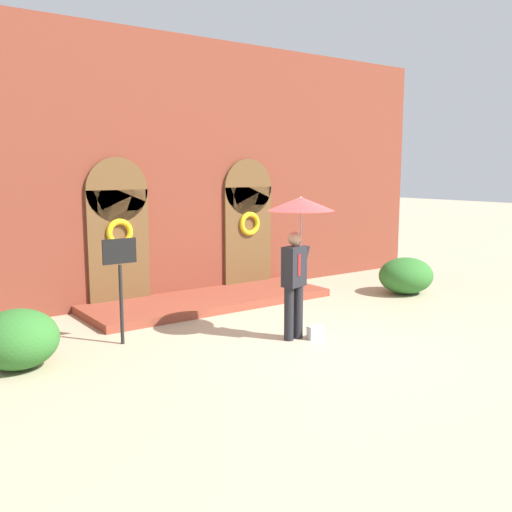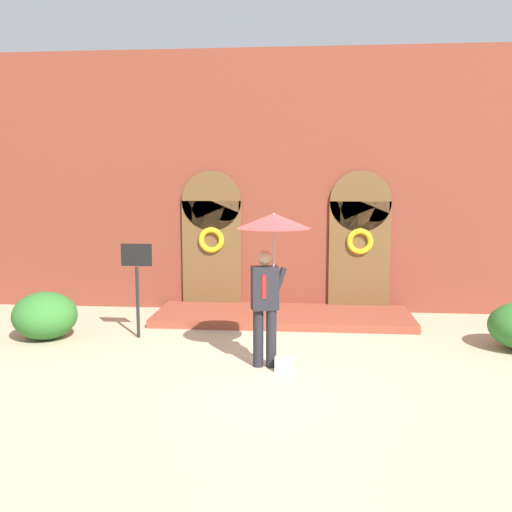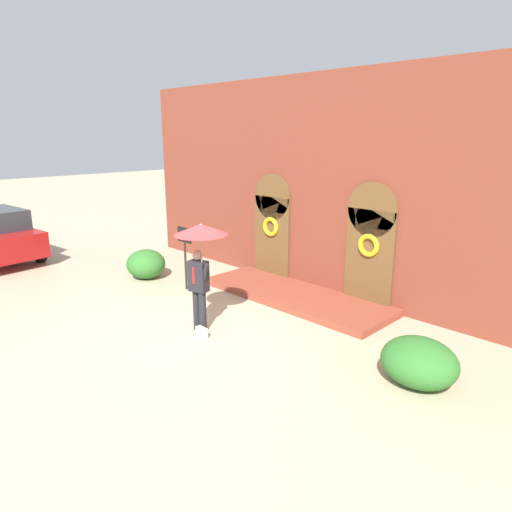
{
  "view_description": "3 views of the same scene",
  "coord_description": "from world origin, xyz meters",
  "px_view_note": "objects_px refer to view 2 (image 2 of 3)",
  "views": [
    {
      "loc": [
        -6.05,
        -6.99,
        2.8
      ],
      "look_at": [
        0.22,
        1.67,
        1.18
      ],
      "focal_mm": 40.0,
      "sensor_mm": 36.0,
      "label": 1
    },
    {
      "loc": [
        0.46,
        -8.36,
        2.86
      ],
      "look_at": [
        -0.41,
        1.42,
        1.54
      ],
      "focal_mm": 40.0,
      "sensor_mm": 36.0,
      "label": 2
    },
    {
      "loc": [
        7.16,
        -5.5,
        4.11
      ],
      "look_at": [
        -0.2,
        1.86,
        1.33
      ],
      "focal_mm": 32.0,
      "sensor_mm": 36.0,
      "label": 3
    }
  ],
  "objects_px": {
    "person_with_umbrella": "(271,243)",
    "handbag": "(284,364)",
    "sign_post": "(137,275)",
    "shrub_left": "(45,316)"
  },
  "relations": [
    {
      "from": "person_with_umbrella",
      "to": "handbag",
      "type": "height_order",
      "value": "person_with_umbrella"
    },
    {
      "from": "person_with_umbrella",
      "to": "shrub_left",
      "type": "relative_size",
      "value": 2.06
    },
    {
      "from": "handbag",
      "to": "shrub_left",
      "type": "relative_size",
      "value": 0.24
    },
    {
      "from": "person_with_umbrella",
      "to": "sign_post",
      "type": "xyz_separation_m",
      "value": [
        -2.51,
        1.43,
        -0.75
      ]
    },
    {
      "from": "handbag",
      "to": "person_with_umbrella",
      "type": "bearing_deg",
      "value": 138.34
    },
    {
      "from": "handbag",
      "to": "sign_post",
      "type": "bearing_deg",
      "value": 151.16
    },
    {
      "from": "person_with_umbrella",
      "to": "handbag",
      "type": "bearing_deg",
      "value": -43.66
    },
    {
      "from": "person_with_umbrella",
      "to": "handbag",
      "type": "relative_size",
      "value": 8.44
    },
    {
      "from": "sign_post",
      "to": "shrub_left",
      "type": "distance_m",
      "value": 1.82
    },
    {
      "from": "person_with_umbrella",
      "to": "shrub_left",
      "type": "height_order",
      "value": "person_with_umbrella"
    }
  ]
}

